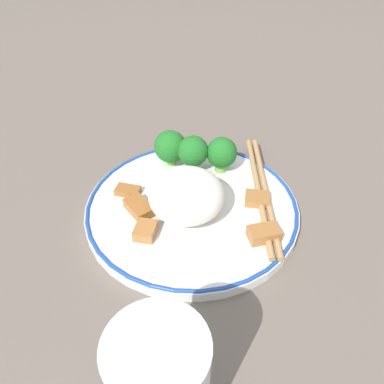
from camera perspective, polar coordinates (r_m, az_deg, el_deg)
The scene contains 13 objects.
ground_plane at distance 0.48m, azimuth 0.00°, elevation -2.98°, with size 3.00×3.00×0.00m, color #665B51.
plate at distance 0.47m, azimuth 0.00°, elevation -2.27°, with size 0.26×0.26×0.02m.
rice_mound at distance 0.44m, azimuth -0.82°, elevation -0.48°, with size 0.09×0.09×0.06m.
broccoli_back_left at distance 0.51m, azimuth 4.54°, elevation 5.91°, with size 0.04×0.04×0.05m.
broccoli_back_center at distance 0.50m, azimuth 0.16°, elevation 6.11°, with size 0.04×0.04×0.05m.
broccoli_back_right at distance 0.52m, azimuth -3.32°, elevation 6.88°, with size 0.04×0.04×0.05m.
meat_near_front at distance 0.46m, azimuth -8.10°, elevation -2.36°, with size 0.05×0.04×0.01m.
meat_near_left at distance 0.43m, azimuth 10.88°, elevation -6.24°, with size 0.03×0.04×0.01m.
meat_near_right at distance 0.43m, azimuth -7.11°, elevation -5.87°, with size 0.03×0.03×0.01m.
meat_near_back at distance 0.47m, azimuth 2.07°, elevation -1.00°, with size 0.04×0.04×0.01m.
meat_on_rice_edge at distance 0.47m, azimuth 10.03°, elevation -1.40°, with size 0.03×0.04×0.01m.
meat_mid_left at distance 0.49m, azimuth -9.75°, elevation 0.19°, with size 0.03×0.04×0.01m.
chopsticks at distance 0.49m, azimuth 10.59°, elevation 0.29°, with size 0.23×0.03×0.01m.
Camera 1 is at (0.34, -0.02, 0.33)m, focal length 35.00 mm.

